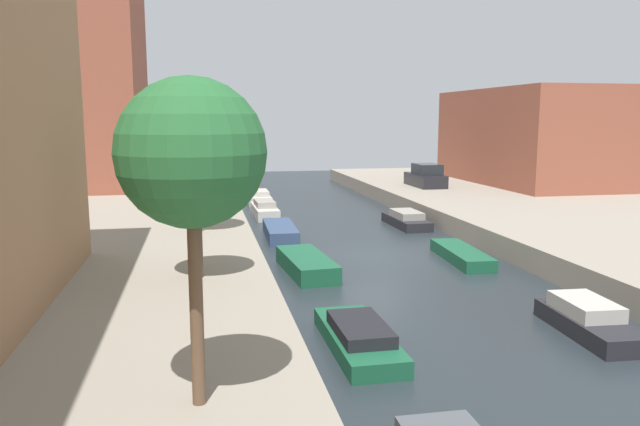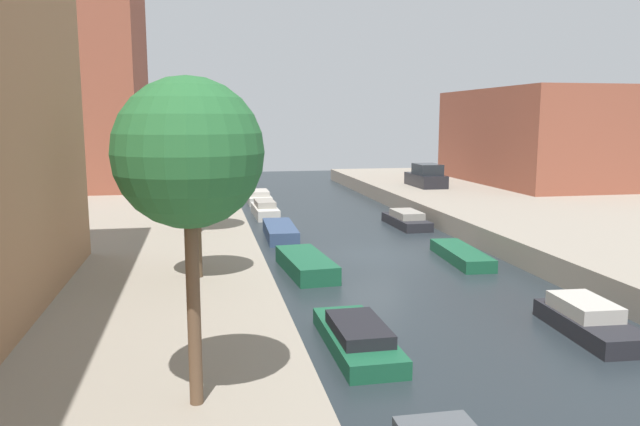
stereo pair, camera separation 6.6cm
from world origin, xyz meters
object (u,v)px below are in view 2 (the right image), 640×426
Objects in this scene: low_block_right at (542,136)px; street_tree_2 at (196,133)px; moored_boat_right_1 at (589,321)px; street_tree_3 at (197,125)px; moored_boat_left_3 at (280,231)px; street_tree_0 at (189,155)px; moored_boat_right_2 at (461,255)px; moored_boat_right_3 at (406,220)px; street_tree_1 at (195,171)px; moored_boat_left_4 at (265,210)px; moored_boat_left_1 at (357,337)px; moored_boat_left_5 at (258,197)px; apartment_tower_far at (63,21)px; moored_boat_left_2 at (306,264)px; parked_car at (426,177)px.

street_tree_2 is at bearing -148.15° from low_block_right.
street_tree_2 is at bearing 131.07° from moored_boat_right_1.
moored_boat_left_3 is at bearing -47.80° from street_tree_3.
moored_boat_right_2 is (10.51, 12.81, -4.95)m from street_tree_0.
moored_boat_right_3 is at bearing -12.34° from street_tree_3.
street_tree_1 is at bearing -90.00° from street_tree_2.
moored_boat_right_1 reaches higher than moored_boat_right_2.
moored_boat_right_2 is (6.71, -12.90, -0.16)m from moored_boat_left_4.
moored_boat_left_5 is at bearing 89.88° from moored_boat_left_1.
apartment_tower_far is 22.29m from street_tree_2.
street_tree_2 is (-25.22, -15.67, 0.72)m from low_block_right.
street_tree_0 reaches higher than moored_boat_left_5.
street_tree_2 is 11.44m from moored_boat_left_4.
moored_boat_right_2 is at bearing -49.31° from apartment_tower_far.
street_tree_2 is 1.24× the size of moored_boat_right_2.
moored_boat_left_4 is 1.02× the size of moored_boat_right_3.
low_block_right is at bearing 51.48° from street_tree_0.
street_tree_2 is at bearing -156.05° from moored_boat_right_3.
street_tree_3 is 1.31× the size of moored_boat_left_3.
moored_boat_left_5 is at bearing 179.85° from low_block_right.
moored_boat_left_3 is 12.71m from moored_boat_left_5.
moored_boat_left_2 is (3.95, -3.90, -4.84)m from street_tree_2.
street_tree_0 is 1.20× the size of street_tree_1.
moored_boat_right_1 is (6.53, -21.54, -0.04)m from moored_boat_left_4.
moored_boat_left_1 is 10.77m from moored_boat_right_2.
moored_boat_left_1 is 21.42m from moored_boat_left_4.
moored_boat_left_2 is at bearing 43.22° from street_tree_1.
moored_boat_left_3 is (3.85, 10.62, -3.92)m from street_tree_1.
moored_boat_left_2 is 6.60m from moored_boat_right_2.
street_tree_2 is 16.91m from moored_boat_left_5.
street_tree_1 is 1.24× the size of moored_boat_right_1.
low_block_right is 40.51m from street_tree_0.
low_block_right is at bearing 52.07° from moored_boat_right_2.
low_block_right is 3.47× the size of moored_boat_left_3.
moored_boat_left_5 is (0.03, 19.62, 0.05)m from moored_boat_left_2.
street_tree_3 is 1.41× the size of moored_boat_left_4.
moored_boat_left_5 is at bearing 64.86° from street_tree_3.
apartment_tower_far is 16.35m from street_tree_3.
parked_car is 0.93× the size of moored_boat_left_2.
street_tree_2 is (-0.00, 16.02, -0.03)m from street_tree_0.
moored_boat_left_3 is (12.63, -16.20, -11.95)m from apartment_tower_far.
street_tree_0 is at bearing -98.40° from moored_boat_left_4.
street_tree_3 is at bearing 109.48° from moored_boat_left_2.
apartment_tower_far is 27.15m from moored_boat_right_3.
moored_boat_left_5 is (3.97, 8.46, -5.03)m from street_tree_3.
moored_boat_left_4 is 0.99× the size of moored_boat_left_5.
moored_boat_right_2 is (6.56, 0.69, -0.08)m from moored_boat_left_2.
moored_boat_left_5 is 28.30m from moored_boat_right_1.
moored_boat_right_1 is at bearing -92.12° from moored_boat_right_3.
apartment_tower_far is 5.32× the size of moored_boat_left_1.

